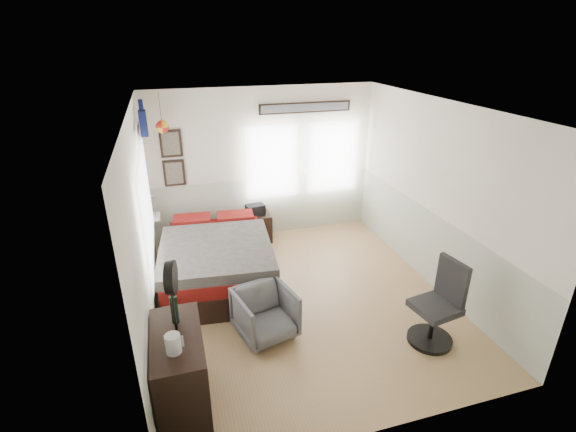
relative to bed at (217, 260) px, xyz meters
name	(u,v)px	position (x,y,z in m)	size (l,w,h in m)	color
ground_plane	(303,300)	(1.09, -0.87, -0.35)	(4.00, 4.50, 0.01)	#A68152
room_shell	(294,190)	(1.01, -0.68, 1.27)	(4.02, 4.52, 2.71)	beige
wall_decor	(199,130)	(-0.02, 1.09, 1.76)	(3.55, 1.32, 1.44)	black
bed	(217,260)	(0.00, 0.00, 0.00)	(1.74, 2.32, 0.70)	black
dresser	(181,373)	(-0.65, -2.30, 0.11)	(0.48, 1.00, 0.90)	black
armchair	(265,314)	(0.40, -1.45, -0.03)	(0.67, 0.69, 0.63)	#4B4C4F
nightstand	(256,228)	(0.85, 1.13, -0.08)	(0.52, 0.41, 0.52)	black
task_chair	(438,310)	(2.38, -2.14, 0.10)	(0.55, 0.55, 1.09)	black
kettle	(173,344)	(-0.67, -2.52, 0.65)	(0.16, 0.14, 0.18)	silver
bottle	(174,309)	(-0.64, -2.08, 0.71)	(0.07, 0.07, 0.30)	black
stand_fan	(171,279)	(-0.63, -2.27, 1.16)	(0.13, 0.32, 0.78)	black
black_bag	(255,210)	(0.85, 1.13, 0.27)	(0.32, 0.21, 0.19)	black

